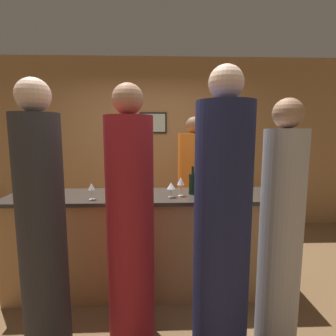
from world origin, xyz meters
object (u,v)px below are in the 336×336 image
object	(u,v)px
wine_bottle_0	(193,183)
bartender	(193,193)
guest_0	(42,228)
ice_bucket	(217,183)
guest_2	(222,228)
guest_3	(280,237)
guest_1	(130,226)

from	to	relation	value
wine_bottle_0	bartender	bearing A→B (deg)	82.07
guest_0	ice_bucket	xyz separation A→B (m)	(1.41, 0.77, 0.17)
bartender	wine_bottle_0	bearing A→B (deg)	82.07
bartender	guest_2	distance (m)	1.60
bartender	guest_0	xyz separation A→B (m)	(-1.27, -1.50, 0.10)
guest_2	guest_3	bearing A→B (deg)	4.66
guest_0	guest_3	bearing A→B (deg)	-2.00
bartender	guest_0	distance (m)	1.97
bartender	guest_2	xyz separation A→B (m)	(-0.01, -1.59, 0.12)
guest_0	ice_bucket	bearing A→B (deg)	28.63
guest_0	guest_3	distance (m)	1.69
wine_bottle_0	guest_2	bearing A→B (deg)	-83.36
guest_1	bartender	bearing A→B (deg)	65.28
bartender	guest_3	world-z (taller)	guest_3
guest_0	guest_1	distance (m)	0.62
guest_2	guest_3	size ratio (longest dim) A/B	1.11
guest_1	guest_3	xyz separation A→B (m)	(1.08, -0.13, -0.04)
guest_3	wine_bottle_0	distance (m)	0.98
guest_3	wine_bottle_0	size ratio (longest dim) A/B	6.60
guest_3	ice_bucket	size ratio (longest dim) A/B	8.67
bartender	ice_bucket	xyz separation A→B (m)	(0.15, -0.73, 0.27)
guest_1	guest_2	bearing A→B (deg)	-14.59
guest_1	ice_bucket	xyz separation A→B (m)	(0.80, 0.70, 0.19)
bartender	wine_bottle_0	world-z (taller)	bartender
guest_0	guest_2	size ratio (longest dim) A/B	0.97
guest_1	wine_bottle_0	bearing A→B (deg)	50.26
ice_bucket	guest_0	bearing A→B (deg)	-151.37
bartender	wine_bottle_0	xyz separation A→B (m)	(-0.11, -0.76, 0.27)
wine_bottle_0	ice_bucket	bearing A→B (deg)	8.46
guest_1	ice_bucket	world-z (taller)	guest_1
guest_0	ice_bucket	size ratio (longest dim) A/B	9.30
guest_0	guest_2	bearing A→B (deg)	-4.27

